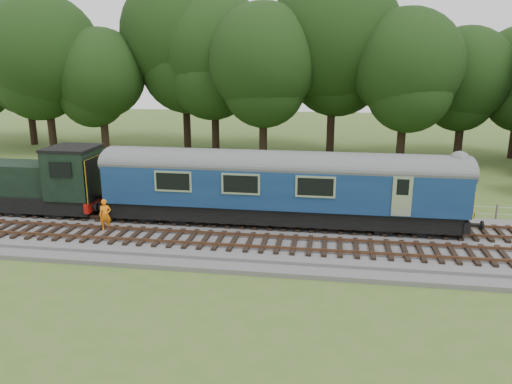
# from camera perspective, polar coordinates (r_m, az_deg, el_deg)

# --- Properties ---
(ground) EXTENTS (120.00, 120.00, 0.00)m
(ground) POSITION_cam_1_polar(r_m,az_deg,el_deg) (25.09, -3.37, -5.12)
(ground) COLOR #416525
(ground) RESTS_ON ground
(ballast) EXTENTS (70.00, 7.00, 0.35)m
(ballast) POSITION_cam_1_polar(r_m,az_deg,el_deg) (25.03, -3.37, -4.75)
(ballast) COLOR #4C4C4F
(ballast) RESTS_ON ground
(track_north) EXTENTS (67.20, 2.40, 0.21)m
(track_north) POSITION_cam_1_polar(r_m,az_deg,el_deg) (26.25, -2.74, -3.23)
(track_north) COLOR black
(track_north) RESTS_ON ballast
(track_south) EXTENTS (67.20, 2.40, 0.21)m
(track_south) POSITION_cam_1_polar(r_m,az_deg,el_deg) (23.49, -4.20, -5.51)
(track_south) COLOR black
(track_south) RESTS_ON ballast
(fence) EXTENTS (64.00, 0.12, 1.00)m
(fence) POSITION_cam_1_polar(r_m,az_deg,el_deg) (29.27, -1.53, -2.11)
(fence) COLOR #6B6054
(fence) RESTS_ON ground
(tree_line) EXTENTS (70.00, 8.00, 18.00)m
(tree_line) POSITION_cam_1_polar(r_m,az_deg,el_deg) (46.10, 2.37, 4.29)
(tree_line) COLOR black
(tree_line) RESTS_ON ground
(dmu_railcar) EXTENTS (18.05, 2.86, 3.88)m
(dmu_railcar) POSITION_cam_1_polar(r_m,az_deg,el_deg) (25.27, 2.86, 1.21)
(dmu_railcar) COLOR black
(dmu_railcar) RESTS_ON ground
(shunter_loco) EXTENTS (8.91, 2.60, 3.38)m
(shunter_loco) POSITION_cam_1_polar(r_m,az_deg,el_deg) (30.17, -24.49, 0.92)
(shunter_loco) COLOR black
(shunter_loco) RESTS_ON ground
(worker) EXTENTS (0.69, 0.59, 1.60)m
(worker) POSITION_cam_1_polar(r_m,az_deg,el_deg) (25.75, -16.85, -2.54)
(worker) COLOR orange
(worker) RESTS_ON ballast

